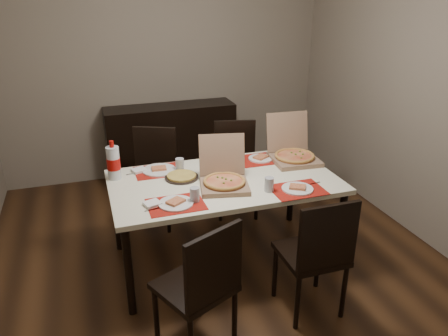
{
  "coord_description": "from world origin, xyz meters",
  "views": [
    {
      "loc": [
        -0.94,
        -3.09,
        2.19
      ],
      "look_at": [
        0.06,
        -0.06,
        0.85
      ],
      "focal_mm": 35.0,
      "sensor_mm": 36.0,
      "label": 1
    }
  ],
  "objects_px": {
    "chair_far_left": "(154,172)",
    "dip_bowl": "(222,171)",
    "chair_near_left": "(202,284)",
    "chair_near_right": "(317,252)",
    "pizza_box_center": "(224,179)",
    "dining_table": "(224,187)",
    "soda_bottle": "(114,163)",
    "sideboard": "(171,143)",
    "chair_far_right": "(236,163)"
  },
  "relations": [
    {
      "from": "chair_far_left",
      "to": "chair_far_right",
      "type": "bearing_deg",
      "value": -2.87
    },
    {
      "from": "chair_near_right",
      "to": "dip_bowl",
      "type": "bearing_deg",
      "value": 110.73
    },
    {
      "from": "chair_near_left",
      "to": "chair_near_right",
      "type": "xyz_separation_m",
      "value": [
        0.84,
        0.09,
        0.0
      ]
    },
    {
      "from": "chair_far_right",
      "to": "soda_bottle",
      "type": "distance_m",
      "value": 1.4
    },
    {
      "from": "soda_bottle",
      "to": "pizza_box_center",
      "type": "bearing_deg",
      "value": -26.92
    },
    {
      "from": "dining_table",
      "to": "dip_bowl",
      "type": "xyz_separation_m",
      "value": [
        0.02,
        0.13,
        0.08
      ]
    },
    {
      "from": "pizza_box_center",
      "to": "soda_bottle",
      "type": "xyz_separation_m",
      "value": [
        -0.79,
        0.4,
        0.08
      ]
    },
    {
      "from": "sideboard",
      "to": "chair_far_right",
      "type": "distance_m",
      "value": 1.1
    },
    {
      "from": "dining_table",
      "to": "chair_near_right",
      "type": "distance_m",
      "value": 0.94
    },
    {
      "from": "sideboard",
      "to": "dining_table",
      "type": "relative_size",
      "value": 0.83
    },
    {
      "from": "dining_table",
      "to": "pizza_box_center",
      "type": "xyz_separation_m",
      "value": [
        -0.04,
        -0.11,
        0.12
      ]
    },
    {
      "from": "sideboard",
      "to": "pizza_box_center",
      "type": "relative_size",
      "value": 3.21
    },
    {
      "from": "chair_near_left",
      "to": "chair_far_left",
      "type": "distance_m",
      "value": 1.81
    },
    {
      "from": "chair_far_left",
      "to": "soda_bottle",
      "type": "height_order",
      "value": "soda_bottle"
    },
    {
      "from": "chair_near_right",
      "to": "pizza_box_center",
      "type": "relative_size",
      "value": 1.99
    },
    {
      "from": "chair_far_right",
      "to": "pizza_box_center",
      "type": "xyz_separation_m",
      "value": [
        -0.44,
        -0.95,
        0.3
      ]
    },
    {
      "from": "sideboard",
      "to": "chair_near_right",
      "type": "height_order",
      "value": "chair_near_right"
    },
    {
      "from": "chair_far_right",
      "to": "pizza_box_center",
      "type": "height_order",
      "value": "pizza_box_center"
    },
    {
      "from": "dining_table",
      "to": "chair_near_left",
      "type": "relative_size",
      "value": 1.94
    },
    {
      "from": "chair_far_left",
      "to": "pizza_box_center",
      "type": "bearing_deg",
      "value": -68.35
    },
    {
      "from": "sideboard",
      "to": "chair_near_right",
      "type": "distance_m",
      "value": 2.72
    },
    {
      "from": "sideboard",
      "to": "chair_far_left",
      "type": "bearing_deg",
      "value": -111.28
    },
    {
      "from": "chair_far_left",
      "to": "dip_bowl",
      "type": "height_order",
      "value": "chair_far_left"
    },
    {
      "from": "sideboard",
      "to": "chair_far_left",
      "type": "height_order",
      "value": "chair_far_left"
    },
    {
      "from": "sideboard",
      "to": "pizza_box_center",
      "type": "xyz_separation_m",
      "value": [
        0.02,
        -1.95,
        0.36
      ]
    },
    {
      "from": "dining_table",
      "to": "pizza_box_center",
      "type": "distance_m",
      "value": 0.17
    },
    {
      "from": "chair_near_left",
      "to": "chair_far_right",
      "type": "relative_size",
      "value": 1.0
    },
    {
      "from": "dip_bowl",
      "to": "soda_bottle",
      "type": "distance_m",
      "value": 0.88
    },
    {
      "from": "chair_near_left",
      "to": "chair_far_left",
      "type": "height_order",
      "value": "same"
    },
    {
      "from": "chair_near_left",
      "to": "dip_bowl",
      "type": "height_order",
      "value": "chair_near_left"
    },
    {
      "from": "soda_bottle",
      "to": "dip_bowl",
      "type": "bearing_deg",
      "value": -11.06
    },
    {
      "from": "chair_far_left",
      "to": "chair_far_right",
      "type": "relative_size",
      "value": 1.0
    },
    {
      "from": "dining_table",
      "to": "pizza_box_center",
      "type": "bearing_deg",
      "value": -108.57
    },
    {
      "from": "chair_far_left",
      "to": "pizza_box_center",
      "type": "distance_m",
      "value": 1.11
    },
    {
      "from": "chair_near_left",
      "to": "dining_table",
      "type": "bearing_deg",
      "value": 64.13
    },
    {
      "from": "dining_table",
      "to": "chair_far_left",
      "type": "bearing_deg",
      "value": 115.92
    },
    {
      "from": "chair_near_right",
      "to": "pizza_box_center",
      "type": "bearing_deg",
      "value": 120.28
    },
    {
      "from": "chair_far_left",
      "to": "pizza_box_center",
      "type": "height_order",
      "value": "pizza_box_center"
    },
    {
      "from": "chair_near_left",
      "to": "chair_far_right",
      "type": "bearing_deg",
      "value": 64.24
    },
    {
      "from": "chair_near_right",
      "to": "chair_far_left",
      "type": "height_order",
      "value": "same"
    },
    {
      "from": "chair_near_left",
      "to": "pizza_box_center",
      "type": "height_order",
      "value": "pizza_box_center"
    },
    {
      "from": "chair_near_left",
      "to": "chair_near_right",
      "type": "distance_m",
      "value": 0.84
    },
    {
      "from": "chair_near_right",
      "to": "soda_bottle",
      "type": "height_order",
      "value": "soda_bottle"
    },
    {
      "from": "dining_table",
      "to": "soda_bottle",
      "type": "bearing_deg",
      "value": 160.4
    },
    {
      "from": "chair_far_left",
      "to": "pizza_box_center",
      "type": "xyz_separation_m",
      "value": [
        0.39,
        -0.99,
        0.3
      ]
    },
    {
      "from": "chair_far_right",
      "to": "dip_bowl",
      "type": "xyz_separation_m",
      "value": [
        -0.38,
        -0.71,
        0.25
      ]
    },
    {
      "from": "chair_far_left",
      "to": "chair_near_right",
      "type": "bearing_deg",
      "value": -64.54
    },
    {
      "from": "dining_table",
      "to": "chair_far_left",
      "type": "height_order",
      "value": "chair_far_left"
    },
    {
      "from": "chair_far_left",
      "to": "dip_bowl",
      "type": "xyz_separation_m",
      "value": [
        0.45,
        -0.75,
        0.25
      ]
    },
    {
      "from": "chair_near_right",
      "to": "soda_bottle",
      "type": "relative_size",
      "value": 2.9
    }
  ]
}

